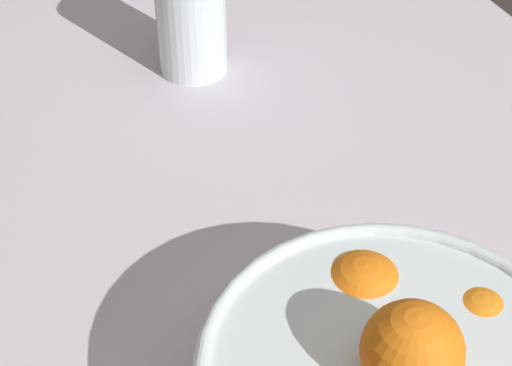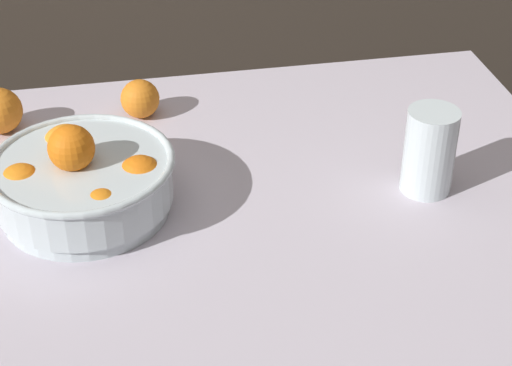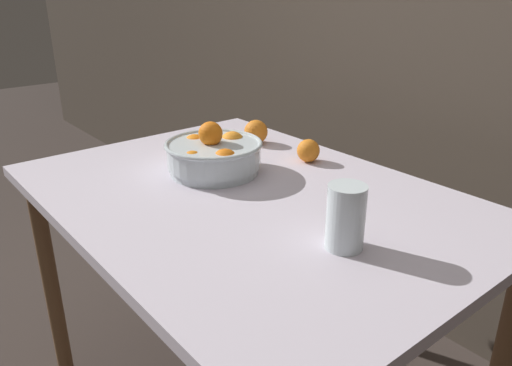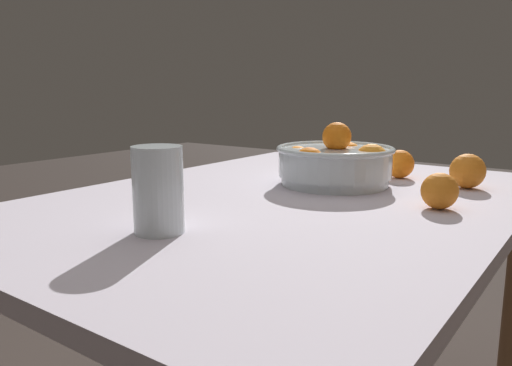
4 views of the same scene
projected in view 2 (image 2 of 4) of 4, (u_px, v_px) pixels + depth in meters
The scene contains 4 objects.
dining_table at pixel (207, 249), 1.37m from camera, with size 1.24×0.88×0.78m.
fruit_bowl at pixel (83, 181), 1.28m from camera, with size 0.28×0.28×0.15m.
juice_glass at pixel (429, 154), 1.32m from camera, with size 0.08×0.08×0.14m.
orange_loose_aside at pixel (140, 99), 1.53m from camera, with size 0.07×0.07×0.07m, color orange.
Camera 2 is at (-0.12, -1.07, 1.55)m, focal length 60.00 mm.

